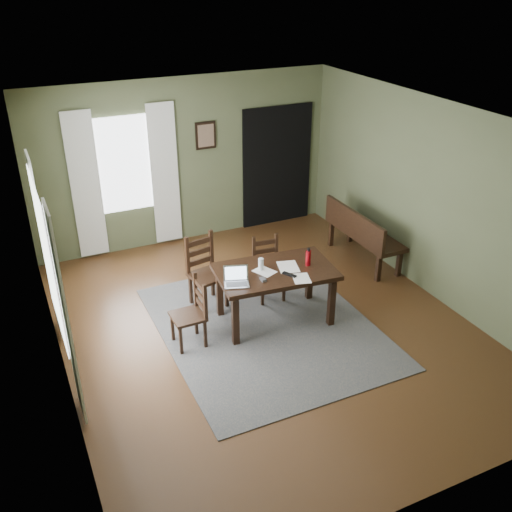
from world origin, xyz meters
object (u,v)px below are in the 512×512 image
chair_back_left (206,272)px  water_bottle (308,257)px  dining_table (275,276)px  chair_back_right (268,269)px  laptop (236,279)px  bench (361,231)px  chair_end (191,313)px

chair_back_left → water_bottle: bearing=-47.8°
dining_table → chair_back_right: chair_back_right is taller
dining_table → laptop: bearing=-164.1°
chair_back_left → laptop: chair_back_left is taller
dining_table → laptop: 0.61m
water_bottle → chair_back_right: bearing=111.7°
bench → water_bottle: water_bottle is taller
dining_table → chair_end: size_ratio=1.78×
dining_table → chair_back_left: (-0.67, 0.76, -0.17)m
chair_back_left → chair_back_right: bearing=-23.4°
dining_table → chair_back_right: size_ratio=1.77×
laptop → water_bottle: (1.02, 0.04, 0.06)m
chair_back_left → bench: 2.64m
chair_end → chair_back_right: size_ratio=0.99×
laptop → water_bottle: bearing=20.7°
chair_end → chair_back_right: bearing=113.6°
dining_table → water_bottle: 0.49m
chair_end → laptop: bearing=82.3°
chair_end → bench: size_ratio=0.57×
chair_back_right → laptop: (-0.77, -0.68, 0.37)m
dining_table → chair_back_right: (0.18, 0.57, -0.23)m
chair_back_right → laptop: size_ratio=2.47×
chair_end → water_bottle: water_bottle is taller
dining_table → laptop: size_ratio=4.38×
laptop → chair_end: bearing=-168.0°
dining_table → bench: bench is taller
laptop → chair_back_left: bearing=114.3°
bench → dining_table: bearing=115.5°
chair_back_right → water_bottle: (0.25, -0.64, 0.43)m
chair_end → laptop: size_ratio=2.46×
chair_end → bench: (3.12, 0.98, 0.08)m
chair_back_left → chair_back_right: chair_back_left is taller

